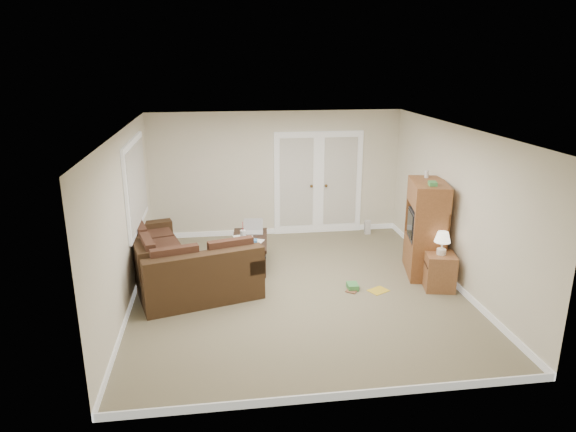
{
  "coord_description": "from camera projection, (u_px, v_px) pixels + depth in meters",
  "views": [
    {
      "loc": [
        -1.16,
        -7.24,
        3.47
      ],
      "look_at": [
        -0.1,
        0.38,
        1.1
      ],
      "focal_mm": 32.0,
      "sensor_mm": 36.0,
      "label": 1
    }
  ],
  "objects": [
    {
      "name": "baseboards",
      "position": [
        297.0,
        287.0,
        8.02
      ],
      "size": [
        5.0,
        5.5,
        0.1
      ],
      "primitive_type": null,
      "color": "white",
      "rests_on": "floor"
    },
    {
      "name": "floor_magazine",
      "position": [
        378.0,
        291.0,
        8.0
      ],
      "size": [
        0.37,
        0.34,
        0.01
      ],
      "primitive_type": "cube",
      "rotation": [
        0.0,
        0.0,
        0.48
      ],
      "color": "gold",
      "rests_on": "floor"
    },
    {
      "name": "tv_armoire",
      "position": [
        426.0,
        228.0,
        8.45
      ],
      "size": [
        0.74,
        1.08,
        1.69
      ],
      "rotation": [
        0.0,
        0.0,
        -0.22
      ],
      "color": "brown",
      "rests_on": "floor"
    },
    {
      "name": "wall_back",
      "position": [
        276.0,
        174.0,
        10.27
      ],
      "size": [
        5.0,
        0.02,
        2.5
      ],
      "primitive_type": "cube",
      "color": "silver",
      "rests_on": "floor"
    },
    {
      "name": "french_doors",
      "position": [
        318.0,
        184.0,
        10.41
      ],
      "size": [
        1.8,
        0.05,
        2.13
      ],
      "color": "white",
      "rests_on": "floor"
    },
    {
      "name": "wall_right",
      "position": [
        456.0,
        207.0,
        7.99
      ],
      "size": [
        0.02,
        5.5,
        2.5
      ],
      "primitive_type": "cube",
      "color": "silver",
      "rests_on": "floor"
    },
    {
      "name": "floor_book",
      "position": [
        348.0,
        289.0,
        8.04
      ],
      "size": [
        0.26,
        0.28,
        0.02
      ],
      "primitive_type": "imported",
      "rotation": [
        0.0,
        0.0,
        -0.65
      ],
      "color": "brown",
      "rests_on": "floor"
    },
    {
      "name": "side_cabinet",
      "position": [
        440.0,
        269.0,
        7.98
      ],
      "size": [
        0.53,
        0.53,
        0.94
      ],
      "rotation": [
        0.0,
        0.0,
        -0.21
      ],
      "color": "brown",
      "rests_on": "floor"
    },
    {
      "name": "window_left",
      "position": [
        136.0,
        184.0,
        8.2
      ],
      "size": [
        0.05,
        1.92,
        1.42
      ],
      "color": "white",
      "rests_on": "wall_left"
    },
    {
      "name": "floor",
      "position": [
        297.0,
        290.0,
        8.03
      ],
      "size": [
        5.5,
        5.5,
        0.0
      ],
      "primitive_type": "plane",
      "color": "gray",
      "rests_on": "ground"
    },
    {
      "name": "wall_left",
      "position": [
        125.0,
        220.0,
        7.33
      ],
      "size": [
        0.02,
        5.5,
        2.5
      ],
      "primitive_type": "cube",
      "color": "silver",
      "rests_on": "floor"
    },
    {
      "name": "space_heater",
      "position": [
        368.0,
        227.0,
        10.55
      ],
      "size": [
        0.12,
        0.1,
        0.28
      ],
      "primitive_type": "cube",
      "rotation": [
        0.0,
        0.0,
        -0.06
      ],
      "color": "silver",
      "rests_on": "floor"
    },
    {
      "name": "floor_greenbox",
      "position": [
        353.0,
        286.0,
        8.05
      ],
      "size": [
        0.17,
        0.23,
        0.09
      ],
      "primitive_type": "cube",
      "rotation": [
        0.0,
        0.0,
        -0.04
      ],
      "color": "#439347",
      "rests_on": "floor"
    },
    {
      "name": "sectional_sofa",
      "position": [
        175.0,
        265.0,
        8.14
      ],
      "size": [
        2.43,
        2.81,
        0.83
      ],
      "rotation": [
        0.0,
        0.0,
        0.27
      ],
      "color": "#3E2917",
      "rests_on": "floor"
    },
    {
      "name": "coffee_table",
      "position": [
        250.0,
        250.0,
        8.93
      ],
      "size": [
        0.71,
        1.24,
        0.81
      ],
      "rotation": [
        0.0,
        0.0,
        -0.1
      ],
      "color": "black",
      "rests_on": "floor"
    },
    {
      "name": "wall_front",
      "position": [
        341.0,
        293.0,
        5.06
      ],
      "size": [
        5.0,
        0.02,
        2.5
      ],
      "primitive_type": "cube",
      "color": "silver",
      "rests_on": "floor"
    },
    {
      "name": "ceiling",
      "position": [
        298.0,
        129.0,
        7.29
      ],
      "size": [
        5.0,
        5.5,
        0.02
      ],
      "primitive_type": "cube",
      "color": "white",
      "rests_on": "wall_back"
    }
  ]
}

